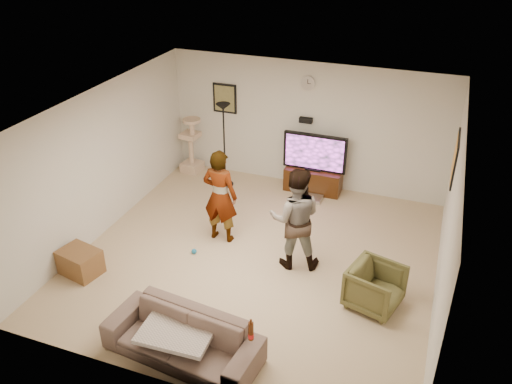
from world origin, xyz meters
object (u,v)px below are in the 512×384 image
(sofa, at_px, (183,338))
(side_table, at_px, (80,262))
(person_left, at_px, (220,196))
(person_right, at_px, (295,219))
(armchair, at_px, (375,287))
(tv_stand, at_px, (313,180))
(beer_bottle, at_px, (251,331))
(floor_lamp, at_px, (224,146))
(cat_tree, at_px, (191,145))
(tv, at_px, (315,152))

(sofa, distance_m, side_table, 2.46)
(person_left, bearing_deg, person_right, 170.89)
(armchair, height_order, side_table, armchair)
(armchair, bearing_deg, sofa, 145.91)
(tv_stand, xyz_separation_m, person_left, (-1.02, -2.20, 0.59))
(person_left, xyz_separation_m, person_right, (1.36, -0.26, 0.01))
(beer_bottle, bearing_deg, floor_lamp, 116.92)
(armchair, bearing_deg, cat_tree, 71.16)
(cat_tree, bearing_deg, floor_lamp, -19.36)
(beer_bottle, bearing_deg, person_right, 94.23)
(person_right, height_order, sofa, person_right)
(beer_bottle, bearing_deg, person_left, 120.49)
(person_left, bearing_deg, floor_lamp, -66.74)
(cat_tree, xyz_separation_m, person_right, (2.97, -2.39, 0.22))
(tv_stand, relative_size, beer_bottle, 4.42)
(tv, distance_m, floor_lamp, 1.77)
(side_table, bearing_deg, person_left, 44.86)
(sofa, bearing_deg, person_left, 109.56)
(armchair, bearing_deg, person_left, 88.60)
(beer_bottle, xyz_separation_m, side_table, (-3.17, 0.97, -0.50))
(tv_stand, height_order, tv, tv)
(person_left, relative_size, armchair, 2.31)
(tv, xyz_separation_m, cat_tree, (-2.63, -0.07, -0.22))
(armchair, xyz_separation_m, side_table, (-4.35, -0.81, -0.12))
(person_right, distance_m, sofa, 2.51)
(person_right, xyz_separation_m, armchair, (1.35, -0.56, -0.51))
(floor_lamp, height_order, side_table, floor_lamp)
(floor_lamp, xyz_separation_m, sofa, (1.33, -4.41, -0.57))
(tv_stand, height_order, beer_bottle, beer_bottle)
(tv, bearing_deg, beer_bottle, -83.87)
(floor_lamp, bearing_deg, person_left, -68.60)
(tv_stand, height_order, floor_lamp, floor_lamp)
(person_right, bearing_deg, person_left, -26.65)
(cat_tree, bearing_deg, side_table, -90.40)
(armchair, relative_size, side_table, 1.18)
(beer_bottle, relative_size, armchair, 0.35)
(cat_tree, distance_m, person_right, 3.83)
(floor_lamp, bearing_deg, side_table, -105.13)
(tv, xyz_separation_m, side_table, (-2.66, -3.84, -0.63))
(tv, xyz_separation_m, person_right, (0.34, -2.46, 0.00))
(tv_stand, distance_m, person_left, 2.49)
(person_left, height_order, person_right, person_right)
(tv_stand, relative_size, person_left, 0.68)
(sofa, xyz_separation_m, beer_bottle, (0.91, 0.00, 0.41))
(person_left, distance_m, beer_bottle, 3.02)
(tv_stand, relative_size, cat_tree, 0.91)
(tv, height_order, floor_lamp, floor_lamp)
(tv, height_order, side_table, tv)
(person_left, xyz_separation_m, beer_bottle, (1.53, -2.60, -0.11))
(tv, distance_m, side_table, 4.71)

